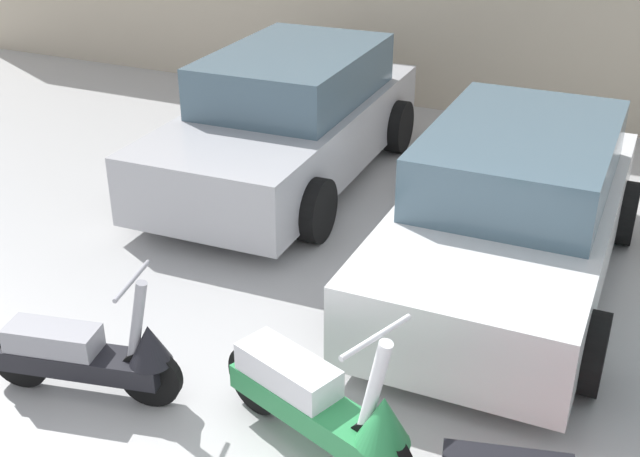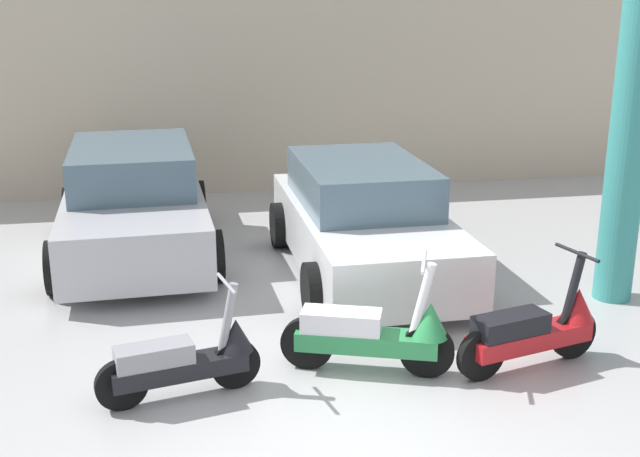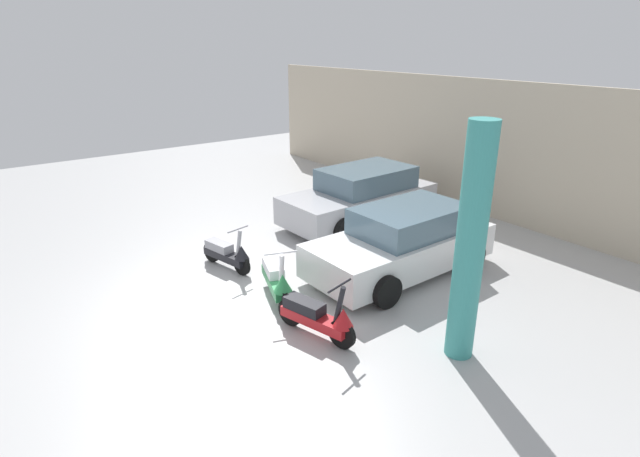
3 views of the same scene
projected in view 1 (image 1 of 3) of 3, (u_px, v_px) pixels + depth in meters
The scene contains 4 objects.
scooter_front_left at pixel (91, 353), 5.54m from camera, with size 1.42×0.61×1.00m.
scooter_front_right at pixel (322, 403), 5.00m from camera, with size 1.53×0.80×1.12m.
car_rear_left at pixel (288, 119), 8.97m from camera, with size 2.15×4.24×1.42m.
car_rear_center at pixel (511, 213), 6.87m from camera, with size 1.99×4.05×1.37m.
Camera 1 is at (2.09, -2.64, 3.62)m, focal length 45.00 mm.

